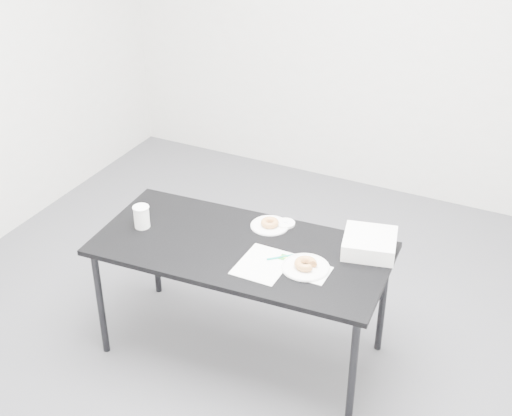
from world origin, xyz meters
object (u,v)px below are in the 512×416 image
at_px(plate_near, 305,267).
at_px(coffee_cup, 142,217).
at_px(bakery_box, 370,243).
at_px(donut_near, 306,264).
at_px(plate_far, 270,226).
at_px(scorecard, 263,264).
at_px(pen, 280,257).
at_px(donut_far, 270,223).
at_px(table, 241,255).

height_order(plate_near, coffee_cup, coffee_cup).
bearing_deg(bakery_box, coffee_cup, -177.98).
bearing_deg(donut_near, plate_far, 139.38).
relative_size(plate_near, donut_near, 2.13).
height_order(coffee_cup, bakery_box, coffee_cup).
distance_m(plate_near, coffee_cup, 0.94).
bearing_deg(donut_near, coffee_cup, -178.24).
distance_m(scorecard, coffee_cup, 0.74).
bearing_deg(scorecard, plate_far, 110.27).
bearing_deg(pen, coffee_cup, 141.14).
xyz_separation_m(scorecard, coffee_cup, (-0.74, 0.03, 0.06)).
bearing_deg(donut_far, coffee_cup, -153.36).
bearing_deg(coffee_cup, bakery_box, 15.17).
bearing_deg(table, pen, -5.85).
height_order(donut_near, plate_far, donut_near).
distance_m(donut_near, coffee_cup, 0.94).
distance_m(table, donut_near, 0.38).
bearing_deg(plate_near, coffee_cup, -178.24).
bearing_deg(scorecard, donut_near, 16.45).
distance_m(table, pen, 0.23).
relative_size(donut_near, donut_far, 1.15).
xyz_separation_m(scorecard, plate_far, (-0.12, 0.34, 0.00)).
bearing_deg(bakery_box, donut_near, -141.81).
height_order(scorecard, donut_far, donut_far).
height_order(pen, bakery_box, bakery_box).
relative_size(donut_far, bakery_box, 0.37).
relative_size(pen, plate_near, 0.58).
bearing_deg(bakery_box, plate_near, -141.81).
xyz_separation_m(donut_near, bakery_box, (0.23, 0.29, 0.02)).
height_order(plate_near, bakery_box, bakery_box).
relative_size(scorecard, pen, 2.15).
distance_m(donut_near, bakery_box, 0.37).
xyz_separation_m(plate_near, coffee_cup, (-0.94, -0.03, 0.06)).
bearing_deg(bakery_box, donut_far, 167.80).
bearing_deg(plate_far, donut_near, -40.62).
height_order(plate_near, plate_far, plate_near).
bearing_deg(scorecard, pen, 57.17).
bearing_deg(plate_far, coffee_cup, -153.36).
height_order(plate_far, bakery_box, bakery_box).
height_order(donut_far, coffee_cup, coffee_cup).
bearing_deg(coffee_cup, donut_far, 26.64).
distance_m(pen, plate_far, 0.31).
relative_size(donut_near, coffee_cup, 0.90).
xyz_separation_m(scorecard, plate_near, (0.20, 0.06, 0.01)).
xyz_separation_m(plate_far, donut_far, (-0.00, 0.00, 0.02)).
relative_size(donut_far, coffee_cup, 0.78).
relative_size(table, coffee_cup, 12.54).
bearing_deg(donut_far, pen, -55.08).
relative_size(coffee_cup, bakery_box, 0.47).
height_order(plate_far, coffee_cup, coffee_cup).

